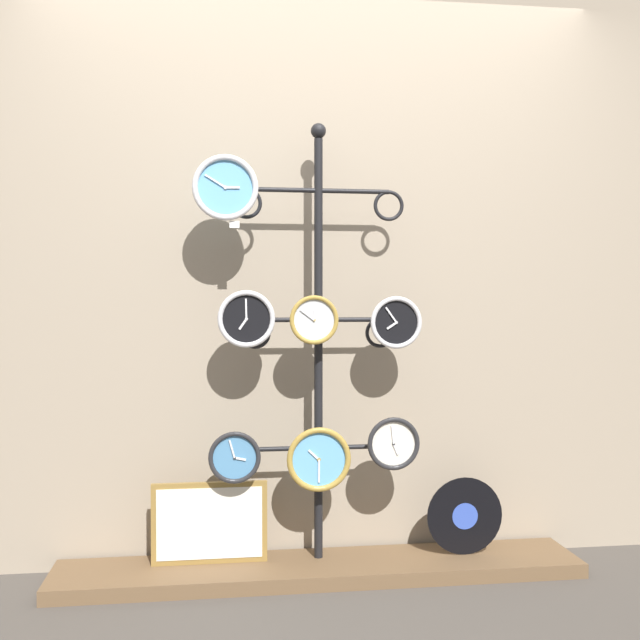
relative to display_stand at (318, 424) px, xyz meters
name	(u,v)px	position (x,y,z in m)	size (l,w,h in m)	color
ground_plane	(333,610)	(0.00, -0.41, -0.63)	(12.00, 12.00, 0.00)	#47423D
shop_wall	(314,246)	(0.00, 0.16, 0.77)	(4.40, 0.04, 2.80)	gray
low_shelf	(320,569)	(0.00, -0.06, -0.60)	(2.20, 0.36, 0.06)	brown
display_stand	(318,424)	(0.00, 0.00, 0.00)	(0.77, 0.40, 1.90)	black
clock_top_left	(225,188)	(-0.39, -0.10, 0.98)	(0.27, 0.04, 0.27)	#60A8DB
clock_middle_left	(246,319)	(-0.31, -0.09, 0.45)	(0.23, 0.04, 0.23)	black
clock_middle_center	(314,320)	(-0.03, -0.10, 0.44)	(0.20, 0.04, 0.20)	silver
clock_middle_right	(396,322)	(0.32, -0.08, 0.43)	(0.22, 0.04, 0.22)	black
clock_bottom_left	(235,457)	(-0.36, -0.08, -0.12)	(0.21, 0.04, 0.21)	#4C84B2
clock_bottom_center	(319,459)	(-0.01, -0.08, -0.13)	(0.27, 0.04, 0.27)	#60A8DB
clock_bottom_right	(393,443)	(0.30, -0.10, -0.07)	(0.22, 0.04, 0.22)	silver
vinyl_record	(465,516)	(0.63, -0.05, -0.41)	(0.33, 0.01, 0.33)	black
picture_frame	(210,523)	(-0.46, -0.01, -0.40)	(0.48, 0.02, 0.34)	olive
price_tag_upper	(234,224)	(-0.35, -0.10, 0.83)	(0.04, 0.00, 0.03)	white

